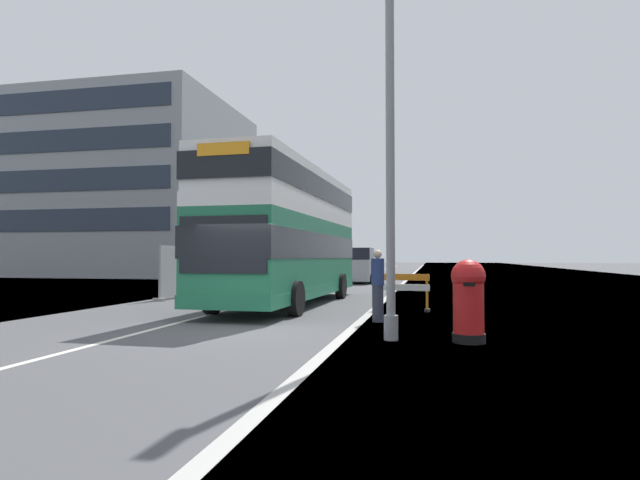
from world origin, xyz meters
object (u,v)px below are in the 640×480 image
(car_oncoming_near, at_px, (359,267))
(car_receding_mid, at_px, (337,265))
(pedestrian_at_kerb, at_px, (378,286))
(double_decker_bus, at_px, (288,234))
(car_receding_far, at_px, (347,264))
(roadworks_barrier, at_px, (403,288))
(lamppost_foreground, at_px, (390,133))
(red_pillar_postbox, at_px, (468,297))

(car_oncoming_near, relative_size, car_receding_mid, 1.11)
(car_receding_mid, relative_size, pedestrian_at_kerb, 2.14)
(car_oncoming_near, height_order, pedestrian_at_kerb, car_oncoming_near)
(double_decker_bus, distance_m, car_receding_far, 28.47)
(roadworks_barrier, distance_m, car_oncoming_near, 17.12)
(lamppost_foreground, relative_size, car_receding_far, 2.19)
(double_decker_bus, bearing_deg, lamppost_foreground, -59.72)
(double_decker_bus, distance_m, lamppost_foreground, 8.39)
(car_receding_far, bearing_deg, red_pillar_postbox, -77.04)
(lamppost_foreground, bearing_deg, red_pillar_postbox, 0.89)
(lamppost_foreground, relative_size, pedestrian_at_kerb, 4.79)
(red_pillar_postbox, relative_size, roadworks_barrier, 0.99)
(lamppost_foreground, xyz_separation_m, car_receding_far, (-6.63, 35.42, -3.15))
(lamppost_foreground, relative_size, car_oncoming_near, 2.02)
(car_receding_mid, xyz_separation_m, car_receding_far, (-0.24, 6.23, 0.06))
(double_decker_bus, height_order, lamppost_foreground, lamppost_foreground)
(double_decker_bus, height_order, red_pillar_postbox, double_decker_bus)
(lamppost_foreground, relative_size, car_receding_mid, 2.24)
(red_pillar_postbox, bearing_deg, car_oncoming_near, 103.18)
(red_pillar_postbox, bearing_deg, double_decker_bus, 128.67)
(lamppost_foreground, bearing_deg, double_decker_bus, 120.28)
(roadworks_barrier, relative_size, pedestrian_at_kerb, 0.88)
(car_receding_mid, bearing_deg, car_receding_far, 92.25)
(roadworks_barrier, distance_m, car_receding_far, 30.30)
(roadworks_barrier, relative_size, car_oncoming_near, 0.37)
(lamppost_foreground, bearing_deg, pedestrian_at_kerb, 101.07)
(lamppost_foreground, distance_m, car_receding_mid, 30.05)
(red_pillar_postbox, xyz_separation_m, pedestrian_at_kerb, (-2.08, 2.84, 0.05))
(roadworks_barrier, xyz_separation_m, car_oncoming_near, (-3.68, 16.71, 0.33))
(pedestrian_at_kerb, bearing_deg, roadworks_barrier, 80.75)
(lamppost_foreground, bearing_deg, car_oncoming_near, 99.47)
(roadworks_barrier, bearing_deg, double_decker_bus, 162.83)
(car_receding_mid, height_order, car_receding_far, car_receding_far)
(car_receding_mid, bearing_deg, car_oncoming_near, -68.45)
(pedestrian_at_kerb, bearing_deg, car_receding_mid, 102.47)
(car_receding_mid, bearing_deg, red_pillar_postbox, -74.85)
(roadworks_barrier, xyz_separation_m, car_receding_far, (-6.55, 29.58, 0.34))
(red_pillar_postbox, xyz_separation_m, car_receding_far, (-8.14, 35.39, 0.17))
(red_pillar_postbox, height_order, car_oncoming_near, car_oncoming_near)
(car_receding_far, xyz_separation_m, pedestrian_at_kerb, (6.07, -32.56, -0.12))
(red_pillar_postbox, bearing_deg, car_receding_far, 102.96)
(red_pillar_postbox, relative_size, car_receding_far, 0.40)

